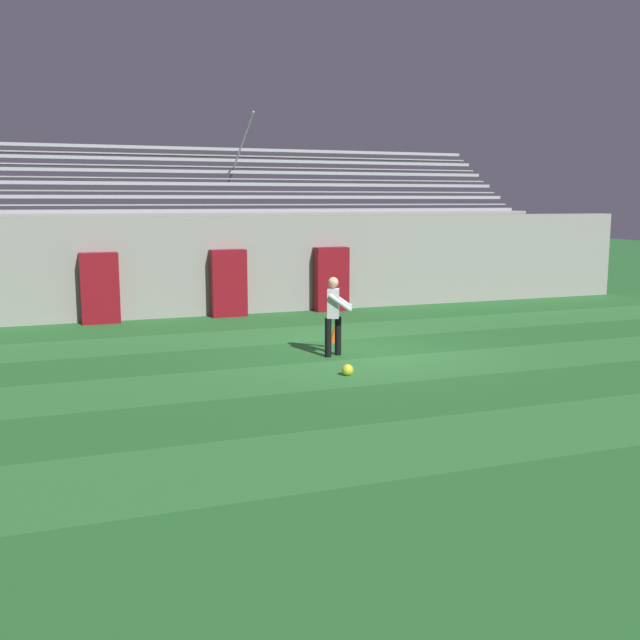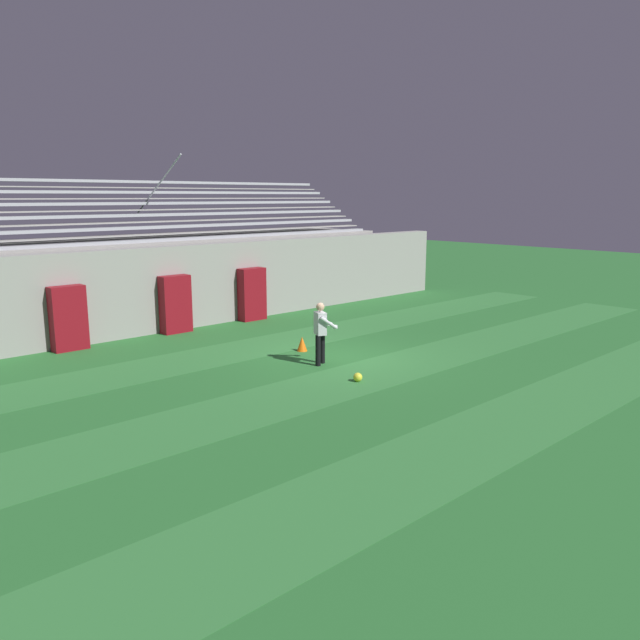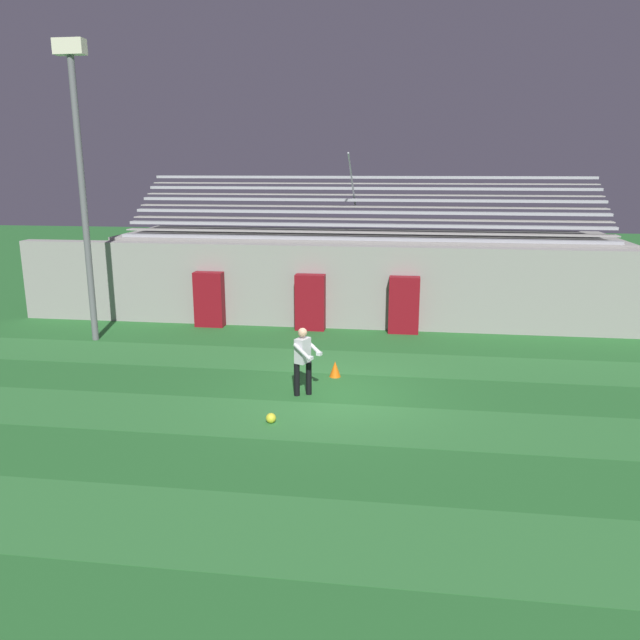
{
  "view_description": "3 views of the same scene",
  "coord_description": "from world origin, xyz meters",
  "px_view_note": "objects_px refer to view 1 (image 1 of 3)",
  "views": [
    {
      "loc": [
        -6.49,
        -14.58,
        3.24
      ],
      "look_at": [
        -1.6,
        -1.52,
        1.01
      ],
      "focal_mm": 42.0,
      "sensor_mm": 36.0,
      "label": 1
    },
    {
      "loc": [
        -11.77,
        -11.95,
        4.41
      ],
      "look_at": [
        -1.87,
        -1.33,
        1.52
      ],
      "focal_mm": 35.0,
      "sensor_mm": 36.0,
      "label": 2
    },
    {
      "loc": [
        1.52,
        -14.19,
        5.37
      ],
      "look_at": [
        -0.44,
        0.19,
        1.78
      ],
      "focal_mm": 35.0,
      "sensor_mm": 36.0,
      "label": 3
    }
  ],
  "objects_px": {
    "padding_pillar_gate_left": "(228,283)",
    "traffic_cone": "(335,333)",
    "soccer_ball": "(348,370)",
    "padding_pillar_gate_right": "(331,279)",
    "padding_pillar_far_left": "(100,288)",
    "goalkeeper": "(334,311)"
  },
  "relations": [
    {
      "from": "padding_pillar_gate_left",
      "to": "goalkeeper",
      "type": "relative_size",
      "value": 1.13
    },
    {
      "from": "padding_pillar_gate_right",
      "to": "padding_pillar_far_left",
      "type": "distance_m",
      "value": 6.61
    },
    {
      "from": "padding_pillar_far_left",
      "to": "traffic_cone",
      "type": "bearing_deg",
      "value": -44.02
    },
    {
      "from": "soccer_ball",
      "to": "traffic_cone",
      "type": "distance_m",
      "value": 3.37
    },
    {
      "from": "padding_pillar_gate_right",
      "to": "goalkeeper",
      "type": "distance_m",
      "value": 6.58
    },
    {
      "from": "padding_pillar_far_left",
      "to": "goalkeeper",
      "type": "relative_size",
      "value": 1.13
    },
    {
      "from": "goalkeeper",
      "to": "soccer_ball",
      "type": "height_order",
      "value": "goalkeeper"
    },
    {
      "from": "padding_pillar_gate_left",
      "to": "traffic_cone",
      "type": "bearing_deg",
      "value": -73.74
    },
    {
      "from": "padding_pillar_gate_right",
      "to": "traffic_cone",
      "type": "distance_m",
      "value": 5.07
    },
    {
      "from": "goalkeeper",
      "to": "traffic_cone",
      "type": "distance_m",
      "value": 1.73
    },
    {
      "from": "padding_pillar_far_left",
      "to": "traffic_cone",
      "type": "height_order",
      "value": "padding_pillar_far_left"
    },
    {
      "from": "padding_pillar_gate_left",
      "to": "soccer_ball",
      "type": "height_order",
      "value": "padding_pillar_gate_left"
    },
    {
      "from": "soccer_ball",
      "to": "padding_pillar_gate_right",
      "type": "bearing_deg",
      "value": 70.72
    },
    {
      "from": "padding_pillar_gate_right",
      "to": "goalkeeper",
      "type": "relative_size",
      "value": 1.13
    },
    {
      "from": "padding_pillar_far_left",
      "to": "traffic_cone",
      "type": "relative_size",
      "value": 4.49
    },
    {
      "from": "padding_pillar_far_left",
      "to": "goalkeeper",
      "type": "distance_m",
      "value": 7.48
    },
    {
      "from": "padding_pillar_far_left",
      "to": "soccer_ball",
      "type": "distance_m",
      "value": 8.83
    },
    {
      "from": "padding_pillar_gate_right",
      "to": "traffic_cone",
      "type": "bearing_deg",
      "value": -110.31
    },
    {
      "from": "padding_pillar_far_left",
      "to": "padding_pillar_gate_right",
      "type": "bearing_deg",
      "value": 0.0
    },
    {
      "from": "padding_pillar_far_left",
      "to": "soccer_ball",
      "type": "height_order",
      "value": "padding_pillar_far_left"
    },
    {
      "from": "soccer_ball",
      "to": "traffic_cone",
      "type": "relative_size",
      "value": 0.52
    },
    {
      "from": "padding_pillar_gate_left",
      "to": "traffic_cone",
      "type": "height_order",
      "value": "padding_pillar_gate_left"
    }
  ]
}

